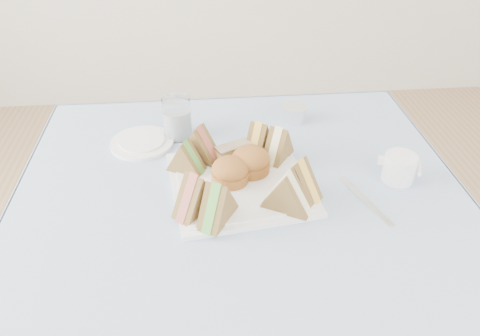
{
  "coord_description": "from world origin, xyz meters",
  "views": [
    {
      "loc": [
        -0.08,
        -0.78,
        1.4
      ],
      "look_at": [
        0.0,
        0.06,
        0.8
      ],
      "focal_mm": 35.0,
      "sensor_mm": 36.0,
      "label": 1
    }
  ],
  "objects": [
    {
      "name": "knife",
      "position": [
        0.27,
        -0.02,
        0.75
      ],
      "size": [
        0.07,
        0.18,
        0.0
      ],
      "primitive_type": "cube",
      "rotation": [
        0.0,
        0.0,
        0.32
      ],
      "color": "white",
      "rests_on": "tablecloth"
    },
    {
      "name": "sandwich_bl_b",
      "position": [
        -0.09,
        0.16,
        0.8
      ],
      "size": [
        0.11,
        0.1,
        0.09
      ],
      "primitive_type": null,
      "rotation": [
        0.0,
        0.0,
        2.59
      ],
      "color": "olive",
      "rests_on": "serving_plate"
    },
    {
      "name": "sandwich_fl_a",
      "position": [
        -0.1,
        -0.02,
        0.8
      ],
      "size": [
        0.11,
        0.11,
        0.09
      ],
      "primitive_type": null,
      "rotation": [
        0.0,
        0.0,
        0.83
      ],
      "color": "olive",
      "rests_on": "serving_plate"
    },
    {
      "name": "sandwich_br_b",
      "position": [
        0.06,
        0.18,
        0.8
      ],
      "size": [
        0.09,
        0.1,
        0.08
      ],
      "primitive_type": null,
      "rotation": [
        0.0,
        0.0,
        -2.11
      ],
      "color": "olive",
      "rests_on": "serving_plate"
    },
    {
      "name": "tea_strainer",
      "position": [
        0.18,
        0.35,
        0.77
      ],
      "size": [
        0.1,
        0.1,
        0.04
      ],
      "primitive_type": "cylinder",
      "rotation": [
        0.0,
        0.0,
        0.4
      ],
      "color": "white",
      "rests_on": "tablecloth"
    },
    {
      "name": "scone_left",
      "position": [
        -0.02,
        0.07,
        0.79
      ],
      "size": [
        0.1,
        0.1,
        0.06
      ],
      "primitive_type": "cylinder",
      "rotation": [
        0.0,
        0.0,
        0.18
      ],
      "color": "#A96C25",
      "rests_on": "serving_plate"
    },
    {
      "name": "fork",
      "position": [
        0.15,
        0.07,
        0.75
      ],
      "size": [
        0.05,
        0.18,
        0.0
      ],
      "primitive_type": "cube",
      "rotation": [
        0.0,
        0.0,
        0.23
      ],
      "color": "white",
      "rests_on": "tablecloth"
    },
    {
      "name": "water_glass",
      "position": [
        -0.14,
        0.3,
        0.8
      ],
      "size": [
        0.08,
        0.08,
        0.11
      ],
      "primitive_type": "cylinder",
      "rotation": [
        0.0,
        0.0,
        0.08
      ],
      "color": "white",
      "rests_on": "tablecloth"
    },
    {
      "name": "tablecloth",
      "position": [
        0.0,
        0.0,
        0.74
      ],
      "size": [
        1.02,
        1.02,
        0.01
      ],
      "primitive_type": "cube",
      "color": "#AAC0ED",
      "rests_on": "table"
    },
    {
      "name": "table",
      "position": [
        0.0,
        0.0,
        0.37
      ],
      "size": [
        0.9,
        0.9,
        0.74
      ],
      "primitive_type": "cube",
      "color": "brown",
      "rests_on": "floor"
    },
    {
      "name": "creamer_jug",
      "position": [
        0.37,
        0.06,
        0.78
      ],
      "size": [
        0.1,
        0.1,
        0.07
      ],
      "primitive_type": "cylinder",
      "rotation": [
        0.0,
        0.0,
        -0.37
      ],
      "color": "white",
      "rests_on": "tablecloth"
    },
    {
      "name": "sandwich_fl_b",
      "position": [
        -0.06,
        -0.06,
        0.8
      ],
      "size": [
        0.09,
        0.11,
        0.09
      ],
      "primitive_type": null,
      "rotation": [
        0.0,
        0.0,
        1.02
      ],
      "color": "olive",
      "rests_on": "serving_plate"
    },
    {
      "name": "sandwich_fr_b",
      "position": [
        0.09,
        -0.04,
        0.8
      ],
      "size": [
        0.12,
        0.09,
        0.09
      ],
      "primitive_type": null,
      "rotation": [
        0.0,
        0.0,
        -0.5
      ],
      "color": "olive",
      "rests_on": "serving_plate"
    },
    {
      "name": "pastry_slice",
      "position": [
        -0.01,
        0.16,
        0.78
      ],
      "size": [
        0.09,
        0.07,
        0.04
      ],
      "primitive_type": "cube",
      "rotation": [
        0.0,
        0.0,
        0.44
      ],
      "color": "#E2D47A",
      "rests_on": "serving_plate"
    },
    {
      "name": "serving_plate",
      "position": [
        0.0,
        0.06,
        0.75
      ],
      "size": [
        0.34,
        0.34,
        0.01
      ],
      "primitive_type": "cube",
      "rotation": [
        0.0,
        0.0,
        0.14
      ],
      "color": "white",
      "rests_on": "tablecloth"
    },
    {
      "name": "sandwich_bl_a",
      "position": [
        -0.12,
        0.12,
        0.8
      ],
      "size": [
        0.1,
        0.08,
        0.08
      ],
      "primitive_type": null,
      "rotation": [
        0.0,
        0.0,
        2.66
      ],
      "color": "olive",
      "rests_on": "serving_plate"
    },
    {
      "name": "sandwich_br_a",
      "position": [
        0.1,
        0.15,
        0.8
      ],
      "size": [
        0.09,
        0.11,
        0.09
      ],
      "primitive_type": null,
      "rotation": [
        0.0,
        0.0,
        -2.17
      ],
      "color": "olive",
      "rests_on": "serving_plate"
    },
    {
      "name": "sandwich_fr_a",
      "position": [
        0.12,
        0.01,
        0.8
      ],
      "size": [
        0.11,
        0.11,
        0.09
      ],
      "primitive_type": null,
      "rotation": [
        0.0,
        0.0,
        -0.75
      ],
      "color": "olive",
      "rests_on": "serving_plate"
    },
    {
      "name": "scone_right",
      "position": [
        0.03,
        0.1,
        0.79
      ],
      "size": [
        0.13,
        0.13,
        0.06
      ],
      "primitive_type": "cylinder",
      "rotation": [
        0.0,
        0.0,
        0.66
      ],
      "color": "#A96C25",
      "rests_on": "serving_plate"
    },
    {
      "name": "side_plate",
      "position": [
        -0.24,
        0.27,
        0.75
      ],
      "size": [
        0.21,
        0.21,
        0.01
      ],
      "primitive_type": "cylinder",
      "rotation": [
        0.0,
        0.0,
        -0.31
      ],
      "color": "white",
      "rests_on": "tablecloth"
    }
  ]
}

